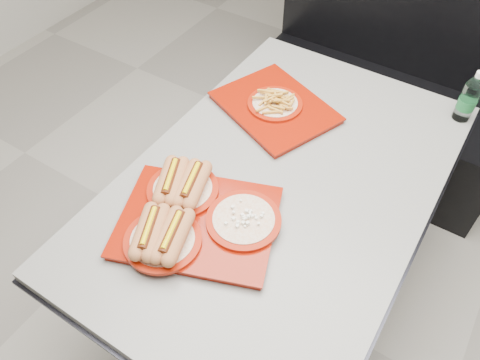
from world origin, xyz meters
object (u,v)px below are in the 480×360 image
Objects in this scene: tray_near at (191,216)px; tray_far at (275,105)px; booth_bench at (382,88)px; diner_table at (278,210)px; water_bottle at (469,99)px.

tray_near reaches higher than tray_far.
tray_far is at bearing -102.96° from booth_bench.
tray_near is at bearing -85.06° from tray_far.
diner_table is at bearing -56.42° from tray_far.
water_bottle is (0.40, 0.61, 0.25)m from diner_table.
diner_table is at bearing 65.33° from tray_near.
booth_bench is at bearing 77.04° from tray_far.
water_bottle reaches higher than diner_table.
tray_near is at bearing -114.67° from diner_table.
diner_table is at bearing -90.00° from booth_bench.
booth_bench reaches higher than diner_table.
booth_bench is 2.48× the size of tray_near.
booth_bench reaches higher than tray_far.
diner_table is 2.60× the size of tray_near.
diner_table is 0.38m from tray_near.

